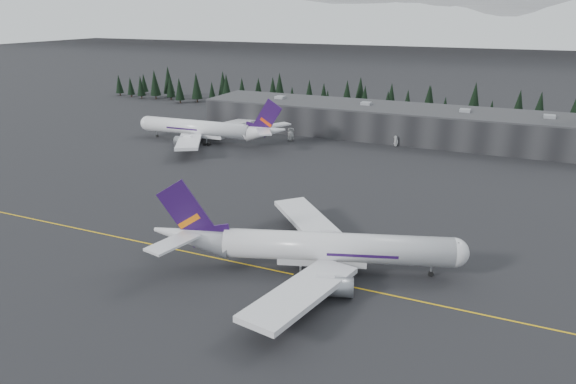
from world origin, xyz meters
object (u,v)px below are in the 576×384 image
at_px(jet_parked, 209,129).
at_px(gse_vehicle_b, 396,144).
at_px(terminal, 388,121).
at_px(gse_vehicle_a, 291,139).
at_px(jet_main, 309,247).

relative_size(jet_parked, gse_vehicle_b, 15.70).
height_order(terminal, gse_vehicle_b, terminal).
relative_size(jet_parked, gse_vehicle_a, 12.07).
distance_m(terminal, gse_vehicle_a, 42.27).
height_order(terminal, gse_vehicle_a, terminal).
xyz_separation_m(jet_main, jet_parked, (-76.18, 84.24, 0.12)).
height_order(jet_parked, gse_vehicle_b, jet_parked).
bearing_deg(jet_parked, jet_main, 129.80).
distance_m(gse_vehicle_a, gse_vehicle_b, 42.12).
relative_size(jet_main, gse_vehicle_b, 14.94).
bearing_deg(terminal, jet_main, -84.01).
bearing_deg(gse_vehicle_b, terminal, 170.52).
height_order(jet_main, gse_vehicle_a, jet_main).
distance_m(jet_main, gse_vehicle_b, 108.76).
bearing_deg(jet_main, gse_vehicle_b, 75.33).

